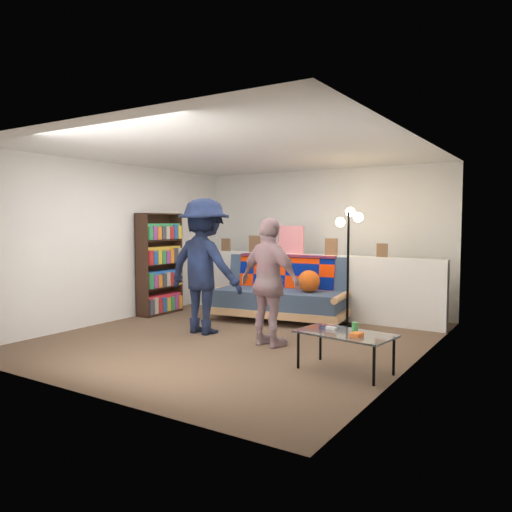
{
  "coord_description": "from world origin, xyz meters",
  "views": [
    {
      "loc": [
        3.62,
        -5.32,
        1.52
      ],
      "look_at": [
        0.0,
        0.4,
        1.05
      ],
      "focal_mm": 35.0,
      "sensor_mm": 36.0,
      "label": 1
    }
  ],
  "objects_px": {
    "futon_sofa": "(282,294)",
    "person_left": "(204,266)",
    "floor_lamp": "(349,242)",
    "person_right": "(270,282)",
    "coffee_table": "(346,335)",
    "bookshelf": "(160,267)"
  },
  "relations": [
    {
      "from": "futon_sofa",
      "to": "person_left",
      "type": "bearing_deg",
      "value": -109.46
    },
    {
      "from": "floor_lamp",
      "to": "person_right",
      "type": "distance_m",
      "value": 1.72
    },
    {
      "from": "floor_lamp",
      "to": "person_right",
      "type": "xyz_separation_m",
      "value": [
        -0.36,
        -1.62,
        -0.44
      ]
    },
    {
      "from": "futon_sofa",
      "to": "floor_lamp",
      "type": "relative_size",
      "value": 1.26
    },
    {
      "from": "futon_sofa",
      "to": "person_right",
      "type": "distance_m",
      "value": 1.66
    },
    {
      "from": "coffee_table",
      "to": "person_right",
      "type": "xyz_separation_m",
      "value": [
        -1.18,
        0.49,
        0.41
      ]
    },
    {
      "from": "futon_sofa",
      "to": "coffee_table",
      "type": "height_order",
      "value": "futon_sofa"
    },
    {
      "from": "coffee_table",
      "to": "futon_sofa",
      "type": "bearing_deg",
      "value": 133.13
    },
    {
      "from": "futon_sofa",
      "to": "bookshelf",
      "type": "relative_size",
      "value": 1.32
    },
    {
      "from": "futon_sofa",
      "to": "person_right",
      "type": "bearing_deg",
      "value": -66.0
    },
    {
      "from": "floor_lamp",
      "to": "person_right",
      "type": "bearing_deg",
      "value": -102.56
    },
    {
      "from": "floor_lamp",
      "to": "person_left",
      "type": "bearing_deg",
      "value": -135.27
    },
    {
      "from": "bookshelf",
      "to": "coffee_table",
      "type": "xyz_separation_m",
      "value": [
        3.82,
        -1.37,
        -0.4
      ]
    },
    {
      "from": "futon_sofa",
      "to": "coffee_table",
      "type": "bearing_deg",
      "value": -46.87
    },
    {
      "from": "bookshelf",
      "to": "coffee_table",
      "type": "height_order",
      "value": "bookshelf"
    },
    {
      "from": "person_left",
      "to": "person_right",
      "type": "distance_m",
      "value": 1.14
    },
    {
      "from": "coffee_table",
      "to": "floor_lamp",
      "type": "relative_size",
      "value": 0.59
    },
    {
      "from": "futon_sofa",
      "to": "floor_lamp",
      "type": "xyz_separation_m",
      "value": [
        1.02,
        0.15,
        0.81
      ]
    },
    {
      "from": "futon_sofa",
      "to": "person_left",
      "type": "xyz_separation_m",
      "value": [
        -0.47,
        -1.33,
        0.5
      ]
    },
    {
      "from": "bookshelf",
      "to": "coffee_table",
      "type": "distance_m",
      "value": 4.07
    },
    {
      "from": "bookshelf",
      "to": "floor_lamp",
      "type": "relative_size",
      "value": 0.96
    },
    {
      "from": "bookshelf",
      "to": "person_right",
      "type": "bearing_deg",
      "value": -18.44
    }
  ]
}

